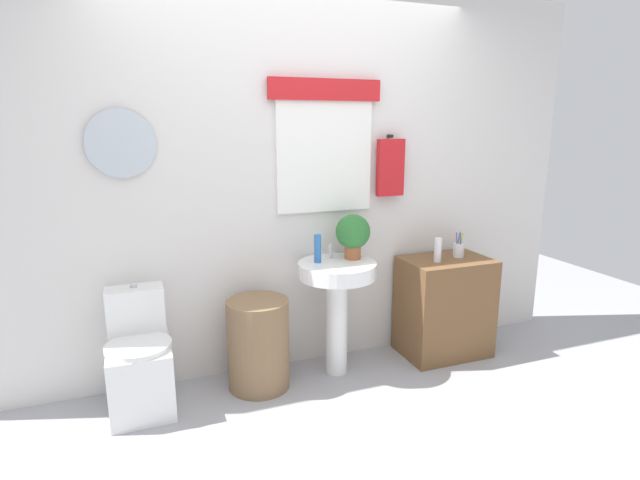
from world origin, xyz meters
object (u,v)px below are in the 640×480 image
toilet (140,362)px  soap_bottle (318,249)px  pedestal_sink (337,290)px  lotion_bottle (438,250)px  toothbrush_cup (459,250)px  wooden_cabinet (444,306)px  laundry_hamper (258,344)px  potted_plant (353,233)px

toilet → soap_bottle: (1.16, 0.02, 0.60)m
pedestal_sink → lotion_bottle: lotion_bottle is taller
lotion_bottle → toothbrush_cup: toothbrush_cup is taller
soap_bottle → toothbrush_cup: 1.10m
toilet → wooden_cabinet: (2.15, -0.03, 0.08)m
toilet → toothbrush_cup: 2.32m
toilet → pedestal_sink: bearing=-1.3°
laundry_hamper → soap_bottle: (0.43, 0.05, 0.59)m
toilet → lotion_bottle: lotion_bottle is taller
laundry_hamper → lotion_bottle: lotion_bottle is taller
soap_bottle → toothbrush_cup: size_ratio=1.03×
toilet → lotion_bottle: (2.04, -0.07, 0.54)m
toilet → soap_bottle: 1.31m
wooden_cabinet → soap_bottle: soap_bottle is taller
wooden_cabinet → potted_plant: bearing=175.3°
toilet → potted_plant: size_ratio=2.40×
wooden_cabinet → potted_plant: potted_plant is taller
laundry_hamper → potted_plant: size_ratio=1.94×
soap_bottle → lotion_bottle: size_ratio=1.10×
wooden_cabinet → pedestal_sink: bearing=180.0°
toilet → wooden_cabinet: size_ratio=1.00×
pedestal_sink → soap_bottle: (-0.12, 0.05, 0.29)m
soap_bottle → potted_plant: (0.26, 0.01, 0.08)m
pedestal_sink → wooden_cabinet: size_ratio=1.08×
pedestal_sink → wooden_cabinet: 0.90m
wooden_cabinet → toothbrush_cup: size_ratio=3.98×
soap_bottle → lotion_bottle: soap_bottle is taller
potted_plant → toothbrush_cup: (0.84, -0.04, -0.18)m
toilet → potted_plant: (1.42, 0.03, 0.69)m
wooden_cabinet → lotion_bottle: bearing=-160.1°
soap_bottle → lotion_bottle: bearing=-5.9°
toilet → toothbrush_cup: size_ratio=3.99×
laundry_hamper → toothbrush_cup: (1.53, 0.02, 0.49)m
soap_bottle → lotion_bottle: 0.89m
lotion_bottle → toothbrush_cup: 0.23m
toothbrush_cup → toilet: bearing=179.7°
lotion_bottle → toothbrush_cup: bearing=15.2°
toilet → laundry_hamper: toilet is taller
soap_bottle → potted_plant: bearing=2.2°
pedestal_sink → toothbrush_cup: bearing=1.2°
wooden_cabinet → potted_plant: size_ratio=2.40×
pedestal_sink → lotion_bottle: (0.76, -0.04, 0.22)m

